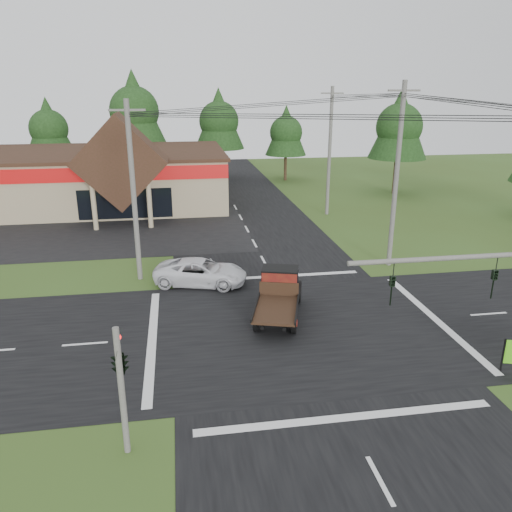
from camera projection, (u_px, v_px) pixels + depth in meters
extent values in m
plane|color=#394F1C|center=(299.00, 328.00, 24.14)|extent=(120.00, 120.00, 0.00)
cube|color=black|center=(299.00, 328.00, 24.14)|extent=(12.00, 120.00, 0.02)
cube|color=black|center=(299.00, 328.00, 24.14)|extent=(120.00, 12.00, 0.02)
cube|color=black|center=(72.00, 233.00, 39.81)|extent=(28.00, 14.00, 0.02)
cube|color=tan|center=(69.00, 179.00, 49.00)|extent=(30.00, 15.00, 5.00)
cube|color=#342315|center=(65.00, 153.00, 48.18)|extent=(30.40, 15.40, 0.30)
cube|color=#AF0D0D|center=(49.00, 176.00, 41.42)|extent=(30.00, 0.12, 1.20)
cube|color=#342315|center=(120.00, 161.00, 41.05)|extent=(7.78, 4.00, 7.78)
cylinder|color=tan|center=(94.00, 206.00, 40.19)|extent=(0.40, 0.40, 4.00)
cylinder|color=tan|center=(150.00, 204.00, 40.85)|extent=(0.40, 0.40, 4.00)
cube|color=black|center=(125.00, 204.00, 43.19)|extent=(8.00, 0.08, 2.60)
cylinder|color=#595651|center=(469.00, 257.00, 15.73)|extent=(8.00, 0.16, 0.16)
imported|color=black|center=(493.00, 284.00, 16.20)|extent=(0.16, 0.20, 1.00)
imported|color=black|center=(392.00, 291.00, 15.67)|extent=(0.16, 0.20, 1.00)
cylinder|color=#595651|center=(122.00, 392.00, 15.30)|extent=(0.20, 0.20, 4.40)
imported|color=black|center=(118.00, 346.00, 15.00)|extent=(0.53, 2.48, 1.00)
sphere|color=#FF0C0C|center=(118.00, 337.00, 15.08)|extent=(0.18, 0.18, 0.18)
cylinder|color=#595651|center=(134.00, 194.00, 28.74)|extent=(0.30, 0.30, 10.50)
cube|color=#595651|center=(127.00, 110.00, 27.25)|extent=(2.00, 0.12, 0.12)
cylinder|color=#595651|center=(396.00, 178.00, 30.98)|extent=(0.30, 0.30, 11.50)
cube|color=#595651|center=(404.00, 90.00, 29.32)|extent=(2.00, 0.12, 0.12)
cylinder|color=#595651|center=(330.00, 153.00, 44.12)|extent=(0.30, 0.30, 11.20)
cube|color=#595651|center=(332.00, 93.00, 42.51)|extent=(2.00, 0.12, 0.12)
cylinder|color=#332316|center=(54.00, 169.00, 59.86)|extent=(0.36, 0.36, 3.50)
cone|color=black|center=(48.00, 126.00, 58.24)|extent=(5.60, 5.60, 6.60)
sphere|color=black|center=(49.00, 129.00, 58.34)|extent=(4.40, 4.40, 4.40)
cylinder|color=#332316|center=(138.00, 164.00, 60.26)|extent=(0.36, 0.36, 4.55)
cone|color=black|center=(134.00, 108.00, 58.15)|extent=(7.28, 7.28, 8.58)
sphere|color=black|center=(134.00, 111.00, 58.27)|extent=(5.72, 5.72, 5.72)
cylinder|color=#332316|center=(220.00, 164.00, 62.80)|extent=(0.36, 0.36, 3.85)
cone|color=black|center=(219.00, 118.00, 61.02)|extent=(6.16, 6.16, 7.26)
sphere|color=black|center=(219.00, 121.00, 61.12)|extent=(4.84, 4.84, 4.84)
cylinder|color=#332316|center=(285.00, 168.00, 62.24)|extent=(0.36, 0.36, 3.15)
cone|color=black|center=(286.00, 130.00, 60.78)|extent=(5.04, 5.04, 5.94)
sphere|color=black|center=(286.00, 132.00, 60.87)|extent=(3.96, 3.96, 3.96)
cylinder|color=#332316|center=(395.00, 176.00, 54.28)|extent=(0.36, 0.36, 3.85)
cone|color=black|center=(399.00, 123.00, 52.49)|extent=(6.16, 6.16, 7.26)
sphere|color=black|center=(399.00, 127.00, 52.60)|extent=(4.84, 4.84, 4.84)
imported|color=white|center=(201.00, 272.00, 29.36)|extent=(5.86, 3.83, 1.50)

